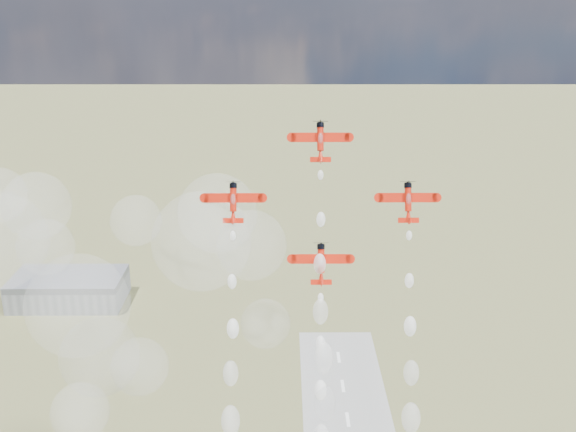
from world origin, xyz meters
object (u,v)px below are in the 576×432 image
Objects in this scene: hangar at (69,289)px; plane_slot at (321,263)px; plane_right at (408,201)px; plane_left at (233,202)px; plane_lead at (320,141)px.

plane_slot is (105.54, -168.20, 83.43)m from hangar.
plane_right reaches higher than hangar.
plane_right is (32.09, 0.00, 0.00)m from plane_left.
plane_lead is 22.46m from plane_slot.
plane_slot is at bearing -57.89° from hangar.
plane_left is 32.09m from plane_right.
plane_right reaches higher than plane_slot.
plane_slot is (-16.04, -4.36, -10.35)m from plane_right.
plane_right is at bearing -15.19° from plane_lead.
hangar is 217.76m from plane_lead.
plane_left is at bearing -164.81° from plane_lead.
plane_right is at bearing 15.19° from plane_slot.
plane_left is 1.00× the size of plane_right.
plane_left is at bearing 180.00° from plane_right.
hangar is 208.92m from plane_left.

